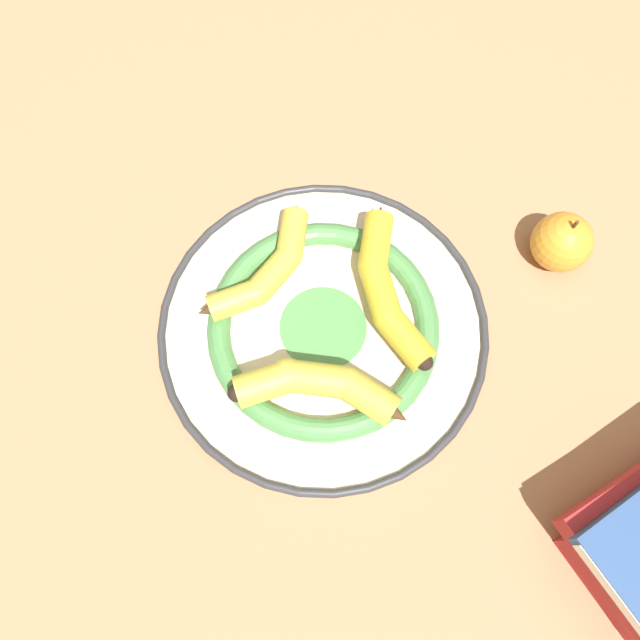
% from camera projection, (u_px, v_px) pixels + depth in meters
% --- Properties ---
extents(ground_plane, '(2.80, 2.80, 0.00)m').
position_uv_depth(ground_plane, '(311.00, 352.00, 0.72)').
color(ground_plane, '#A87A56').
extents(decorative_bowl, '(0.38, 0.38, 0.03)m').
position_uv_depth(decorative_bowl, '(320.00, 326.00, 0.72)').
color(decorative_bowl, beige).
rests_on(decorative_bowl, ground_plane).
extents(banana_a, '(0.18, 0.10, 0.04)m').
position_uv_depth(banana_a, '(320.00, 387.00, 0.66)').
color(banana_a, gold).
rests_on(banana_a, decorative_bowl).
extents(banana_b, '(0.08, 0.18, 0.03)m').
position_uv_depth(banana_b, '(266.00, 272.00, 0.71)').
color(banana_b, gold).
rests_on(banana_b, decorative_bowl).
extents(banana_c, '(0.15, 0.17, 0.03)m').
position_uv_depth(banana_c, '(386.00, 287.00, 0.70)').
color(banana_c, gold).
rests_on(banana_c, decorative_bowl).
extents(apple, '(0.07, 0.07, 0.08)m').
position_uv_depth(apple, '(562.00, 242.00, 0.73)').
color(apple, gold).
rests_on(apple, ground_plane).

